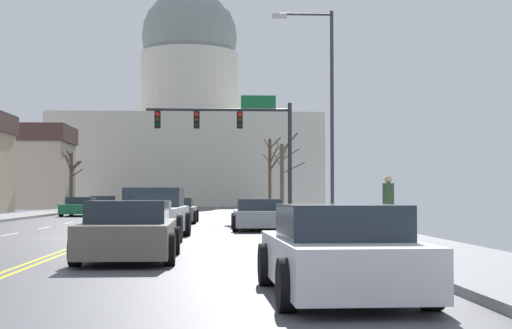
% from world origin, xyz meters
% --- Properties ---
extents(ground, '(20.00, 180.00, 0.20)m').
position_xyz_m(ground, '(0.00, -0.00, 0.02)').
color(ground, '#4B4B51').
extents(signal_gantry, '(7.91, 0.41, 6.64)m').
position_xyz_m(signal_gantry, '(4.76, 16.11, 4.92)').
color(signal_gantry, '#28282D').
rests_on(signal_gantry, ground).
extents(street_lamp_right, '(2.43, 0.24, 8.53)m').
position_xyz_m(street_lamp_right, '(7.90, 4.82, 5.17)').
color(street_lamp_right, '#333338').
rests_on(street_lamp_right, ground).
extents(capitol_building, '(31.43, 22.57, 29.86)m').
position_xyz_m(capitol_building, '(0.00, 70.73, 9.22)').
color(capitol_building, beige).
rests_on(capitol_building, ground).
extents(sedan_near_00, '(2.17, 4.43, 1.22)m').
position_xyz_m(sedan_near_00, '(1.64, 11.90, 0.58)').
color(sedan_near_00, '#6B6056').
rests_on(sedan_near_00, ground).
extents(sedan_near_01, '(2.05, 4.30, 1.21)m').
position_xyz_m(sedan_near_01, '(5.27, 4.60, 0.57)').
color(sedan_near_01, '#9EA3A8').
rests_on(sedan_near_01, ground).
extents(pickup_truck_near_02, '(2.33, 5.71, 1.59)m').
position_xyz_m(pickup_truck_near_02, '(1.65, -1.08, 0.72)').
color(pickup_truck_near_02, silver).
rests_on(pickup_truck_near_02, ground).
extents(sedan_near_03, '(2.08, 4.56, 1.26)m').
position_xyz_m(sedan_near_03, '(1.85, -8.59, 0.58)').
color(sedan_near_03, '#6B6056').
rests_on(sedan_near_03, ground).
extents(sedan_near_04, '(2.06, 4.27, 1.25)m').
position_xyz_m(sedan_near_04, '(5.36, -14.43, 0.59)').
color(sedan_near_04, silver).
rests_on(sedan_near_04, ground).
extents(sedan_oncoming_00, '(2.11, 4.68, 1.21)m').
position_xyz_m(sedan_oncoming_00, '(-5.15, 24.40, 0.57)').
color(sedan_oncoming_00, '#1E7247').
rests_on(sedan_oncoming_00, ground).
extents(sedan_oncoming_01, '(2.08, 4.70, 1.26)m').
position_xyz_m(sedan_oncoming_01, '(-5.18, 33.65, 0.60)').
color(sedan_oncoming_01, silver).
rests_on(sedan_oncoming_01, ground).
extents(sedan_oncoming_02, '(2.04, 4.36, 1.26)m').
position_xyz_m(sedan_oncoming_02, '(-1.95, 44.93, 0.60)').
color(sedan_oncoming_02, navy).
rests_on(sedan_oncoming_02, ground).
extents(flank_building_02, '(11.22, 7.39, 7.88)m').
position_xyz_m(flank_building_02, '(-15.93, 47.64, 3.99)').
color(flank_building_02, '#B2A38E').
rests_on(flank_building_02, ground).
extents(bare_tree_00, '(1.46, 2.39, 5.93)m').
position_xyz_m(bare_tree_00, '(8.00, 37.23, 3.34)').
color(bare_tree_00, '#4C3D2D').
rests_on(bare_tree_00, ground).
extents(bare_tree_01, '(1.69, 2.30, 4.86)m').
position_xyz_m(bare_tree_01, '(-8.41, 38.11, 2.75)').
color(bare_tree_01, '#4C3D2D').
rests_on(bare_tree_01, ground).
extents(bare_tree_02, '(2.26, 2.25, 5.82)m').
position_xyz_m(bare_tree_02, '(8.50, 31.02, 2.99)').
color(bare_tree_02, brown).
rests_on(bare_tree_02, ground).
extents(pedestrian_00, '(0.35, 0.34, 1.80)m').
position_xyz_m(pedestrian_00, '(8.74, -2.60, 1.14)').
color(pedestrian_00, black).
rests_on(pedestrian_00, ground).
extents(bicycle_parked, '(0.12, 1.77, 0.85)m').
position_xyz_m(bicycle_parked, '(7.57, 0.51, 0.49)').
color(bicycle_parked, black).
rests_on(bicycle_parked, ground).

